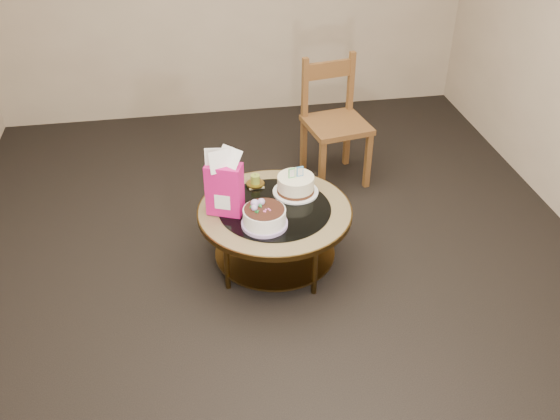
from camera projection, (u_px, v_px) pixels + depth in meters
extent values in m
plane|color=black|center=(275.00, 263.00, 4.34)|extent=(5.00, 5.00, 0.00)
cylinder|color=#533A17|center=(318.00, 217.00, 4.43)|extent=(0.04, 0.04, 0.42)
cylinder|color=#533A17|center=(240.00, 213.00, 4.47)|extent=(0.04, 0.04, 0.42)
cylinder|color=#533A17|center=(227.00, 262.00, 4.01)|extent=(0.04, 0.04, 0.42)
cylinder|color=#533A17|center=(315.00, 268.00, 3.97)|extent=(0.04, 0.04, 0.42)
cylinder|color=#533A17|center=(275.00, 251.00, 4.28)|extent=(0.82, 0.82, 0.02)
cylinder|color=#533A17|center=(275.00, 212.00, 4.09)|extent=(1.02, 1.02, 0.04)
cylinder|color=#8E794E|center=(275.00, 210.00, 4.09)|extent=(1.00, 1.00, 0.01)
cylinder|color=black|center=(275.00, 209.00, 4.08)|extent=(0.74, 0.74, 0.01)
cylinder|color=#AD90CB|center=(265.00, 224.00, 3.92)|extent=(0.29, 0.29, 0.02)
cylinder|color=white|center=(264.00, 217.00, 3.89)|extent=(0.27, 0.27, 0.12)
cylinder|color=black|center=(264.00, 209.00, 3.85)|extent=(0.25, 0.25, 0.01)
sphere|color=#AD90CB|center=(255.00, 203.00, 3.87)|extent=(0.05, 0.05, 0.05)
sphere|color=#AD90CB|center=(261.00, 202.00, 3.89)|extent=(0.05, 0.05, 0.05)
sphere|color=#AD90CB|center=(254.00, 208.00, 3.84)|extent=(0.04, 0.04, 0.04)
cone|color=#207933|center=(261.00, 207.00, 3.87)|extent=(0.03, 0.04, 0.02)
cone|color=#207933|center=(251.00, 207.00, 3.86)|extent=(0.04, 0.04, 0.02)
cone|color=#207933|center=(264.00, 202.00, 3.91)|extent=(0.04, 0.04, 0.02)
cone|color=#207933|center=(258.00, 211.00, 3.82)|extent=(0.04, 0.04, 0.02)
cylinder|color=white|center=(296.00, 192.00, 4.23)|extent=(0.31, 0.31, 0.01)
cylinder|color=#402112|center=(296.00, 190.00, 4.22)|extent=(0.25, 0.25, 0.02)
cylinder|color=white|center=(296.00, 183.00, 4.19)|extent=(0.25, 0.25, 0.09)
cube|color=#53C360|center=(292.00, 173.00, 4.14)|extent=(0.05, 0.02, 0.07)
cube|color=silver|center=(292.00, 173.00, 4.14)|extent=(0.04, 0.02, 0.06)
cube|color=#3987C4|center=(300.00, 171.00, 4.15)|extent=(0.05, 0.02, 0.07)
cube|color=silver|center=(300.00, 171.00, 4.15)|extent=(0.04, 0.02, 0.06)
cube|color=#D71473|center=(225.00, 189.00, 3.95)|extent=(0.26, 0.20, 0.35)
cube|color=white|center=(225.00, 197.00, 3.98)|extent=(0.14, 0.16, 0.10)
cube|color=tan|center=(255.00, 185.00, 4.31)|extent=(0.11, 0.11, 0.01)
cylinder|color=#B79139|center=(255.00, 184.00, 4.30)|extent=(0.13, 0.13, 0.01)
cylinder|color=olive|center=(255.00, 179.00, 4.28)|extent=(0.06, 0.06, 0.06)
cylinder|color=black|center=(255.00, 175.00, 4.26)|extent=(0.00, 0.00, 0.01)
cube|color=brown|center=(337.00, 125.00, 4.99)|extent=(0.54, 0.54, 0.04)
cube|color=brown|center=(322.00, 168.00, 4.92)|extent=(0.05, 0.05, 0.50)
cube|color=brown|center=(368.00, 160.00, 5.03)|extent=(0.05, 0.05, 0.50)
cube|color=brown|center=(304.00, 145.00, 5.23)|extent=(0.05, 0.05, 0.50)
cube|color=brown|center=(347.00, 138.00, 5.34)|extent=(0.05, 0.05, 0.50)
cube|color=brown|center=(305.00, 89.00, 4.94)|extent=(0.05, 0.05, 0.51)
cube|color=brown|center=(351.00, 82.00, 5.05)|extent=(0.05, 0.05, 0.51)
cube|color=brown|center=(329.00, 70.00, 4.92)|extent=(0.40, 0.10, 0.13)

